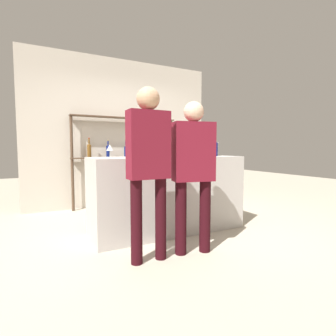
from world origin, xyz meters
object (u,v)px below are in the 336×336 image
Objects in this scene: counter_bottle_3 at (215,148)px; counter_bottle_2 at (156,147)px; customer_left at (149,159)px; counter_bottle_1 at (197,146)px; ice_bucket at (212,149)px; counter_bottle_0 at (208,148)px; counter_bottle_4 at (136,147)px; cork_jar at (143,152)px; wine_glass at (110,148)px; customer_center at (193,166)px.

counter_bottle_2 is at bearing -174.94° from counter_bottle_3.
counter_bottle_1 is at bearing -53.54° from customer_left.
ice_bucket is (0.12, 0.23, -0.02)m from counter_bottle_3.
counter_bottle_1 is at bearing 133.85° from counter_bottle_0.
ice_bucket is (1.31, 0.28, -0.03)m from counter_bottle_4.
cork_jar is at bearing 175.67° from counter_bottle_3.
cork_jar is (0.15, 0.13, -0.07)m from counter_bottle_4.
counter_bottle_0 is at bearing 175.39° from counter_bottle_3.
customer_left is at bearing -78.44° from wine_glass.
counter_bottle_2 is at bearing -21.19° from wine_glass.
ice_bucket reaches higher than wine_glass.
counter_bottle_2 is 0.66m from customer_center.
ice_bucket is at bearing 62.77° from counter_bottle_3.
counter_bottle_1 reaches higher than counter_bottle_0.
counter_bottle_2 is 1.03× the size of counter_bottle_3.
customer_center is at bearing -58.84° from counter_bottle_4.
counter_bottle_2 is at bearing 24.84° from customer_center.
counter_bottle_3 is at bearing -62.48° from customer_left.
cork_jar is at bearing 41.38° from counter_bottle_4.
counter_bottle_3 is 0.18× the size of customer_left.
counter_bottle_0 is 0.31m from ice_bucket.
wine_glass is at bearing 158.81° from counter_bottle_2.
customer_center is (-0.59, -0.82, -0.21)m from counter_bottle_1.
counter_bottle_2 is (-0.84, -0.09, 0.01)m from counter_bottle_0.
customer_center reaches higher than counter_bottle_2.
customer_left reaches higher than cork_jar.
counter_bottle_4 is 0.65m from customer_left.
customer_center reaches higher than cork_jar.
customer_left is (-1.20, -0.68, -0.11)m from counter_bottle_0.
counter_bottle_0 is 0.98× the size of counter_bottle_2.
counter_bottle_1 is at bearing 149.80° from counter_bottle_3.
ice_bucket is at bearing 4.05° from wine_glass.
wine_glass is 1.59m from ice_bucket.
counter_bottle_0 reaches higher than counter_bottle_3.
customer_center is at bearing -134.88° from counter_bottle_0.
counter_bottle_1 reaches higher than ice_bucket.
customer_left is (-0.36, -0.59, -0.11)m from counter_bottle_2.
counter_bottle_4 reaches higher than wine_glass.
counter_bottle_0 is 1.37m from wine_glass.
counter_bottle_4 is at bearing -177.04° from counter_bottle_0.
counter_bottle_1 is 0.25m from counter_bottle_3.
counter_bottle_1 is at bearing 3.09° from cork_jar.
counter_bottle_4 reaches higher than counter_bottle_3.
customer_center is (-0.70, -0.70, -0.18)m from counter_bottle_0.
counter_bottle_3 is 0.19× the size of customer_center.
counter_bottle_1 is 1.03m from customer_center.
ice_bucket is at bearing 11.92° from counter_bottle_4.
counter_bottle_3 is at bearing -30.20° from counter_bottle_1.
cork_jar is at bearing 29.53° from customer_center.
counter_bottle_2 is at bearing -163.60° from ice_bucket.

